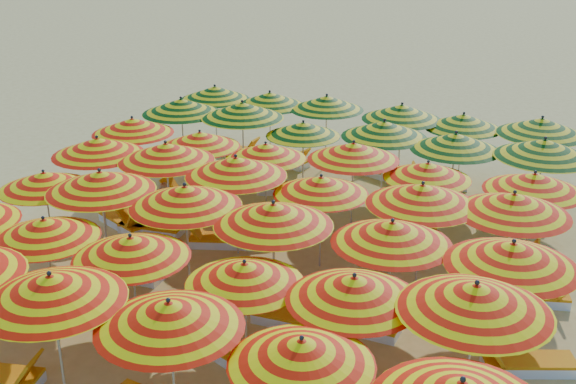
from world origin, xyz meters
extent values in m
plane|color=#D9B660|center=(0.00, 0.00, 0.00)|extent=(120.00, 120.00, 0.00)
cylinder|color=silver|center=(-1.20, -6.54, 1.24)|extent=(0.05, 0.05, 2.48)
cone|color=orange|center=(-1.20, -6.54, 2.31)|extent=(2.87, 2.87, 0.47)
sphere|color=black|center=(-1.20, -6.54, 2.58)|extent=(0.08, 0.08, 0.08)
cylinder|color=silver|center=(0.94, -6.36, 1.19)|extent=(0.05, 0.05, 2.38)
cone|color=orange|center=(0.94, -6.36, 2.22)|extent=(2.89, 2.89, 0.45)
sphere|color=black|center=(0.94, -6.36, 2.48)|extent=(0.08, 0.08, 0.08)
cone|color=orange|center=(3.13, -6.28, 2.08)|extent=(2.64, 2.64, 0.42)
sphere|color=black|center=(3.13, -6.28, 2.32)|extent=(0.07, 0.07, 0.07)
sphere|color=black|center=(5.51, -6.67, 2.55)|extent=(0.08, 0.08, 0.08)
cylinder|color=silver|center=(-3.26, -4.35, 1.11)|extent=(0.04, 0.04, 2.22)
cone|color=orange|center=(-3.26, -4.35, 2.07)|extent=(2.54, 2.54, 0.42)
sphere|color=black|center=(-3.26, -4.35, 2.31)|extent=(0.07, 0.07, 0.07)
cylinder|color=silver|center=(-1.12, -4.44, 1.13)|extent=(0.04, 0.04, 2.27)
cone|color=orange|center=(-1.12, -4.44, 2.12)|extent=(2.97, 2.97, 0.43)
sphere|color=black|center=(-1.12, -4.44, 2.37)|extent=(0.08, 0.08, 0.08)
cylinder|color=silver|center=(1.25, -4.37, 1.09)|extent=(0.04, 0.04, 2.17)
cone|color=orange|center=(1.25, -4.37, 2.03)|extent=(2.82, 2.82, 0.41)
sphere|color=black|center=(1.25, -4.37, 2.27)|extent=(0.07, 0.07, 0.07)
cylinder|color=silver|center=(3.30, -4.36, 1.16)|extent=(0.04, 0.04, 2.33)
cone|color=orange|center=(3.30, -4.36, 2.17)|extent=(3.06, 3.06, 0.44)
sphere|color=black|center=(3.30, -4.36, 2.43)|extent=(0.08, 0.08, 0.08)
cylinder|color=silver|center=(5.26, -4.20, 1.26)|extent=(0.05, 0.05, 2.52)
cone|color=orange|center=(5.26, -4.20, 2.36)|extent=(3.35, 3.35, 0.48)
sphere|color=black|center=(5.26, -4.20, 2.63)|extent=(0.08, 0.08, 0.08)
cylinder|color=silver|center=(-5.18, -2.13, 1.10)|extent=(0.04, 0.04, 2.19)
cone|color=orange|center=(-5.18, -2.13, 2.05)|extent=(2.73, 2.73, 0.42)
sphere|color=black|center=(-5.18, -2.13, 2.29)|extent=(0.07, 0.07, 0.07)
cylinder|color=silver|center=(-3.44, -2.25, 1.25)|extent=(0.05, 0.05, 2.50)
cone|color=orange|center=(-3.44, -2.25, 2.33)|extent=(2.64, 2.64, 0.48)
sphere|color=black|center=(-3.44, -2.25, 2.60)|extent=(0.08, 0.08, 0.08)
cylinder|color=silver|center=(-1.25, -2.22, 1.24)|extent=(0.05, 0.05, 2.47)
cone|color=orange|center=(-1.25, -2.22, 2.31)|extent=(2.85, 2.85, 0.47)
sphere|color=black|center=(-1.25, -2.22, 2.58)|extent=(0.08, 0.08, 0.08)
cylinder|color=silver|center=(0.91, -2.37, 1.24)|extent=(0.05, 0.05, 2.48)
cone|color=orange|center=(0.91, -2.37, 2.31)|extent=(3.01, 3.01, 0.47)
sphere|color=black|center=(0.91, -2.37, 2.58)|extent=(0.08, 0.08, 0.08)
cylinder|color=silver|center=(3.31, -2.09, 1.20)|extent=(0.05, 0.05, 2.39)
cone|color=orange|center=(3.31, -2.09, 2.23)|extent=(2.53, 2.53, 0.46)
sphere|color=black|center=(3.31, -2.09, 2.49)|extent=(0.08, 0.08, 0.08)
cylinder|color=silver|center=(5.59, -2.25, 1.22)|extent=(0.05, 0.05, 2.45)
cone|color=orange|center=(5.59, -2.25, 2.29)|extent=(3.14, 3.14, 0.47)
sphere|color=black|center=(5.59, -2.25, 2.55)|extent=(0.08, 0.08, 0.08)
cylinder|color=silver|center=(-5.21, -0.02, 1.21)|extent=(0.05, 0.05, 2.41)
cone|color=orange|center=(-5.21, -0.02, 2.25)|extent=(3.14, 3.14, 0.46)
sphere|color=black|center=(-5.21, -0.02, 2.52)|extent=(0.08, 0.08, 0.08)
cylinder|color=silver|center=(-3.22, 0.15, 1.24)|extent=(0.05, 0.05, 2.47)
cone|color=orange|center=(-3.22, 0.15, 2.31)|extent=(3.09, 3.09, 0.47)
sphere|color=black|center=(-3.22, 0.15, 2.58)|extent=(0.08, 0.08, 0.08)
cylinder|color=silver|center=(-1.10, -0.12, 1.24)|extent=(0.05, 0.05, 2.48)
cone|color=orange|center=(-1.10, -0.12, 2.31)|extent=(3.16, 3.16, 0.47)
sphere|color=black|center=(-1.10, -0.12, 2.58)|extent=(0.08, 0.08, 0.08)
cylinder|color=silver|center=(1.03, 0.04, 1.12)|extent=(0.04, 0.04, 2.25)
cone|color=orange|center=(1.03, 0.04, 2.10)|extent=(2.92, 2.92, 0.43)
sphere|color=black|center=(1.03, 0.04, 2.34)|extent=(0.07, 0.07, 0.07)
cylinder|color=silver|center=(3.42, -0.09, 1.23)|extent=(0.05, 0.05, 2.47)
cone|color=orange|center=(3.42, -0.09, 2.30)|extent=(3.06, 3.06, 0.47)
sphere|color=black|center=(3.42, -0.09, 2.57)|extent=(0.08, 0.08, 0.08)
cylinder|color=silver|center=(5.30, 0.20, 1.22)|extent=(0.05, 0.05, 2.45)
cone|color=orange|center=(5.30, 0.20, 2.28)|extent=(2.57, 2.57, 0.47)
sphere|color=black|center=(5.30, 0.20, 2.55)|extent=(0.08, 0.08, 0.08)
cylinder|color=silver|center=(-5.55, 2.06, 1.18)|extent=(0.04, 0.04, 2.36)
cone|color=orange|center=(-5.55, 2.06, 2.20)|extent=(2.88, 2.88, 0.45)
sphere|color=black|center=(-5.55, 2.06, 2.46)|extent=(0.08, 0.08, 0.08)
cylinder|color=silver|center=(-3.32, 2.03, 1.12)|extent=(0.04, 0.04, 2.23)
cone|color=orange|center=(-3.32, 2.03, 2.09)|extent=(2.60, 2.60, 0.43)
sphere|color=black|center=(-3.32, 2.03, 2.33)|extent=(0.07, 0.07, 0.07)
cylinder|color=silver|center=(-1.28, 1.97, 1.09)|extent=(0.04, 0.04, 2.18)
cone|color=orange|center=(-1.28, 1.97, 2.03)|extent=(2.67, 2.67, 0.41)
sphere|color=black|center=(-1.28, 1.97, 2.27)|extent=(0.07, 0.07, 0.07)
cylinder|color=silver|center=(1.06, 2.31, 1.20)|extent=(0.05, 0.05, 2.39)
cone|color=orange|center=(1.06, 2.31, 2.23)|extent=(2.97, 2.97, 0.46)
sphere|color=black|center=(1.06, 2.31, 2.50)|extent=(0.08, 0.08, 0.08)
cylinder|color=silver|center=(3.04, 2.17, 1.09)|extent=(0.04, 0.04, 2.18)
cone|color=orange|center=(3.04, 2.17, 2.03)|extent=(2.26, 2.26, 0.42)
sphere|color=black|center=(3.04, 2.17, 2.27)|extent=(0.07, 0.07, 0.07)
cylinder|color=silver|center=(5.55, 2.01, 1.16)|extent=(0.04, 0.04, 2.32)
cone|color=orange|center=(5.55, 2.01, 2.17)|extent=(3.05, 3.05, 0.44)
sphere|color=black|center=(5.55, 2.01, 2.42)|extent=(0.08, 0.08, 0.08)
cylinder|color=silver|center=(-5.22, 4.21, 1.23)|extent=(0.05, 0.05, 2.46)
cone|color=#727004|center=(-5.22, 4.21, 2.29)|extent=(3.12, 3.12, 0.47)
sphere|color=black|center=(-5.22, 4.21, 2.56)|extent=(0.08, 0.08, 0.08)
cylinder|color=silver|center=(-3.16, 4.34, 1.26)|extent=(0.05, 0.05, 2.52)
cone|color=#727004|center=(-3.16, 4.34, 2.35)|extent=(3.07, 3.07, 0.48)
sphere|color=black|center=(-3.16, 4.34, 2.63)|extent=(0.08, 0.08, 0.08)
cylinder|color=silver|center=(-1.09, 4.16, 1.10)|extent=(0.04, 0.04, 2.20)
cone|color=#727004|center=(-1.09, 4.16, 2.05)|extent=(2.81, 2.81, 0.42)
sphere|color=black|center=(-1.09, 4.16, 2.29)|extent=(0.07, 0.07, 0.07)
cylinder|color=silver|center=(1.26, 4.42, 1.21)|extent=(0.05, 0.05, 2.43)
cone|color=#727004|center=(1.26, 4.42, 2.26)|extent=(2.97, 2.97, 0.46)
sphere|color=black|center=(1.26, 4.42, 2.53)|extent=(0.08, 0.08, 0.08)
cylinder|color=silver|center=(3.33, 4.10, 1.21)|extent=(0.05, 0.05, 2.41)
cone|color=#727004|center=(3.33, 4.10, 2.25)|extent=(2.72, 2.72, 0.46)
sphere|color=black|center=(3.33, 4.10, 2.52)|extent=(0.08, 0.08, 0.08)
cylinder|color=silver|center=(5.57, 4.14, 1.26)|extent=(0.05, 0.05, 2.51)
cone|color=#727004|center=(5.57, 4.14, 2.35)|extent=(2.58, 2.58, 0.48)
sphere|color=black|center=(5.57, 4.14, 2.62)|extent=(0.08, 0.08, 0.08)
cylinder|color=silver|center=(-5.24, 6.42, 1.18)|extent=(0.04, 0.04, 2.36)
cone|color=#727004|center=(-5.24, 6.42, 2.20)|extent=(3.00, 3.00, 0.45)
sphere|color=black|center=(-5.24, 6.42, 2.46)|extent=(0.08, 0.08, 0.08)
cylinder|color=silver|center=(-3.21, 6.45, 1.17)|extent=(0.04, 0.04, 2.35)
cone|color=#727004|center=(-3.21, 6.45, 2.19)|extent=(2.80, 2.80, 0.45)
sphere|color=black|center=(-3.21, 6.45, 2.45)|extent=(0.08, 0.08, 0.08)
cylinder|color=silver|center=(-1.28, 6.61, 1.19)|extent=(0.05, 0.05, 2.39)
cone|color=#727004|center=(-1.28, 6.61, 2.23)|extent=(2.89, 2.89, 0.45)
sphere|color=black|center=(-1.28, 6.61, 2.49)|extent=(0.08, 0.08, 0.08)
cylinder|color=silver|center=(1.25, 6.35, 1.21)|extent=(0.05, 0.05, 2.43)
cone|color=#727004|center=(1.25, 6.35, 2.27)|extent=(3.09, 3.09, 0.46)
sphere|color=black|center=(1.25, 6.35, 2.53)|extent=(0.08, 0.08, 0.08)
cylinder|color=silver|center=(3.09, 6.50, 1.15)|extent=(0.04, 0.04, 2.30)
cone|color=#727004|center=(3.09, 6.50, 2.14)|extent=(2.99, 2.99, 0.44)
sphere|color=black|center=(3.09, 6.50, 2.40)|extent=(0.08, 0.08, 0.08)
cylinder|color=silver|center=(5.31, 6.26, 1.24)|extent=(0.05, 0.05, 2.49)
cone|color=#727004|center=(5.31, 6.26, 2.32)|extent=(2.98, 2.98, 0.47)
sphere|color=black|center=(5.31, 6.26, 2.59)|extent=(0.08, 0.08, 0.08)
cube|color=orange|center=(-2.07, -6.45, 0.45)|extent=(0.49, 0.65, 0.48)
cube|color=white|center=(-3.81, -4.18, 0.10)|extent=(1.76, 0.81, 0.20)
cube|color=orange|center=(-3.81, -4.18, 0.23)|extent=(1.76, 0.81, 0.06)
cube|color=orange|center=(-3.12, -4.09, 0.45)|extent=(0.44, 0.62, 0.48)
cube|color=white|center=(0.70, -4.17, 0.10)|extent=(1.79, 1.15, 0.20)
cube|color=orange|center=(0.70, -4.17, 0.23)|extent=(1.79, 1.15, 0.06)
cube|color=orange|center=(0.05, -3.92, 0.45)|extent=(0.55, 0.67, 0.48)
cube|color=orange|center=(4.49, -4.05, 0.45)|extent=(0.57, 0.68, 0.48)
cube|color=white|center=(-2.89, -2.24, 0.10)|extent=(1.72, 0.64, 0.20)
cube|color=orange|center=(-2.89, -2.24, 0.23)|extent=(1.72, 0.64, 0.06)
cube|color=orange|center=(-3.59, -2.26, 0.45)|extent=(0.39, 0.59, 0.48)
cube|color=white|center=(1.46, -2.61, 0.10)|extent=(1.72, 0.65, 0.20)
cube|color=orange|center=(1.46, -2.61, 0.23)|extent=(1.72, 0.65, 0.06)
cube|color=orange|center=(2.16, -2.58, 0.45)|extent=(0.39, 0.59, 0.48)
cube|color=white|center=(2.76, -2.26, 0.10)|extent=(1.71, 0.62, 0.20)
cube|color=orange|center=(2.76, -2.26, 0.23)|extent=(1.71, 0.62, 0.06)
cube|color=orange|center=(2.06, -2.25, 0.45)|extent=(0.38, 0.59, 0.48)
cube|color=white|center=(6.14, -2.32, 0.10)|extent=(1.79, 1.19, 0.20)
cube|color=orange|center=(6.14, -2.32, 0.23)|extent=(1.79, 1.19, 0.06)
cube|color=orange|center=(5.49, -2.60, 0.45)|extent=(0.56, 0.68, 0.48)
cube|color=white|center=(-4.66, 0.08, 0.10)|extent=(1.79, 1.21, 0.20)
cube|color=orange|center=(-4.66, 0.08, 0.23)|extent=(1.79, 1.21, 0.06)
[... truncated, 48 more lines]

